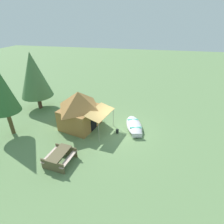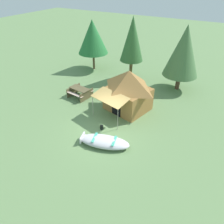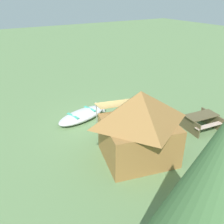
{
  "view_description": "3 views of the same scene",
  "coord_description": "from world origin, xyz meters",
  "views": [
    {
      "loc": [
        -11.12,
        -1.98,
        7.67
      ],
      "look_at": [
        0.66,
        0.58,
        1.22
      ],
      "focal_mm": 28.38,
      "sensor_mm": 36.0,
      "label": 1
    },
    {
      "loc": [
        5.68,
        -9.06,
        8.39
      ],
      "look_at": [
        0.06,
        0.7,
        1.01
      ],
      "focal_mm": 34.5,
      "sensor_mm": 36.0,
      "label": 2
    },
    {
      "loc": [
        5.14,
        9.41,
        6.18
      ],
      "look_at": [
        -0.0,
        0.86,
        1.15
      ],
      "focal_mm": 38.6,
      "sensor_mm": 36.0,
      "label": 3
    }
  ],
  "objects": [
    {
      "name": "ground_plane",
      "position": [
        0.0,
        0.0,
        0.0
      ],
      "size": [
        80.0,
        80.0,
        0.0
      ],
      "primitive_type": "plane",
      "color": "#658653"
    },
    {
      "name": "canvas_cabin_tent",
      "position": [
        0.04,
        2.98,
        1.52
      ],
      "size": [
        3.48,
        4.23,
        2.93
      ],
      "color": "olive",
      "rests_on": "ground_plane"
    },
    {
      "name": "picnic_table",
      "position": [
        -4.02,
        2.71,
        0.47
      ],
      "size": [
        1.79,
        1.66,
        0.75
      ],
      "color": "brown",
      "rests_on": "ground_plane"
    },
    {
      "name": "cooler_box",
      "position": [
        0.84,
        1.97,
        0.19
      ],
      "size": [
        0.57,
        0.47,
        0.38
      ],
      "primitive_type": "cube",
      "rotation": [
        0.0,
        0.0,
        0.22
      ],
      "color": "#2D8566",
      "rests_on": "ground_plane"
    },
    {
      "name": "pine_tree_back_left",
      "position": [
        -6.34,
        8.14,
        3.19
      ],
      "size": [
        2.89,
        2.89,
        4.75
      ],
      "color": "brown",
      "rests_on": "ground_plane"
    },
    {
      "name": "fuel_can",
      "position": [
        -0.27,
        -0.03,
        0.15
      ],
      "size": [
        0.29,
        0.29,
        0.29
      ],
      "primitive_type": "cylinder",
      "rotation": [
        0.0,
        0.0,
        2.35
      ],
      "color": "black",
      "rests_on": "ground_plane"
    },
    {
      "name": "pine_tree_far_center",
      "position": [
        2.27,
        7.94,
        3.22
      ],
      "size": [
        2.8,
        2.8,
        5.2
      ],
      "color": "#4D3729",
      "rests_on": "ground_plane"
    },
    {
      "name": "beached_rowboat",
      "position": [
        0.63,
        -1.19,
        0.25
      ],
      "size": [
        3.11,
        1.88,
        0.47
      ],
      "color": "silver",
      "rests_on": "ground_plane"
    },
    {
      "name": "pine_tree_back_right",
      "position": [
        -1.95,
        7.57,
        3.65
      ],
      "size": [
        1.99,
        1.99,
        5.49
      ],
      "color": "brown",
      "rests_on": "ground_plane"
    }
  ]
}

